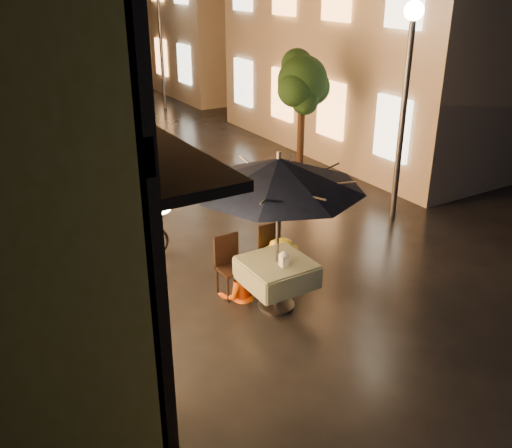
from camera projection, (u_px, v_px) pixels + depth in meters
ground at (339, 302)px, 8.86m from camera, size 90.00×90.00×0.00m
east_building_near at (410, 20)px, 16.09m from camera, size 7.30×9.30×6.80m
street_tree at (303, 84)px, 12.54m from camera, size 1.43×1.20×3.15m
streetlamp_near at (407, 75)px, 10.65m from camera, size 0.36×0.36×4.23m
streetlamp_far at (160, 26)px, 20.02m from camera, size 0.36×0.36×4.23m
cafe_table at (277, 272)px, 8.51m from camera, size 0.99×0.99×0.78m
patio_umbrella at (278, 173)px, 7.87m from camera, size 2.46×2.46×2.46m
cafe_chair_left at (230, 262)px, 8.91m from camera, size 0.42×0.42×0.97m
cafe_chair_right at (273, 250)px, 9.29m from camera, size 0.42×0.42×0.97m
table_lantern at (284, 257)px, 8.23m from camera, size 0.16×0.16×0.25m
person_orange at (238, 258)px, 8.72m from camera, size 0.77×0.66×1.37m
person_yellow at (282, 241)px, 9.07m from camera, size 1.06×0.68×1.55m
bicycle_0 at (124, 243)px, 9.74m from camera, size 1.75×0.79×0.89m
bicycle_1 at (103, 212)px, 10.79m from camera, size 1.76×1.10×1.03m
bicycle_2 at (100, 199)px, 11.58m from camera, size 1.80×0.75×0.92m
bicycle_3 at (84, 181)px, 12.46m from camera, size 1.67×0.59×0.98m
bicycle_4 at (54, 163)px, 13.60m from camera, size 2.03×1.21×1.01m
bicycle_5 at (38, 159)px, 14.00m from camera, size 1.61×0.64×0.94m
bicycle_6 at (44, 149)px, 14.74m from camera, size 1.93×1.09×0.96m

